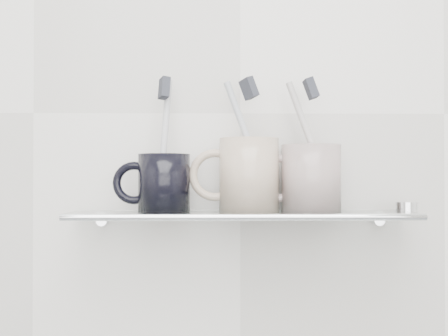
{
  "coord_description": "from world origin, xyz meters",
  "views": [
    {
      "loc": [
        -0.05,
        0.13,
        1.15
      ],
      "look_at": [
        -0.03,
        1.04,
        1.16
      ],
      "focal_mm": 50.0,
      "sensor_mm": 36.0,
      "label": 1
    }
  ],
  "objects_px": {
    "mug_left": "(164,183)",
    "mug_right": "(311,178)",
    "mug_center": "(249,175)",
    "shelf_glass": "(242,215)"
  },
  "relations": [
    {
      "from": "mug_left",
      "to": "mug_right",
      "type": "height_order",
      "value": "mug_right"
    },
    {
      "from": "mug_center",
      "to": "mug_right",
      "type": "relative_size",
      "value": 1.1
    },
    {
      "from": "mug_center",
      "to": "shelf_glass",
      "type": "bearing_deg",
      "value": -139.77
    },
    {
      "from": "shelf_glass",
      "to": "mug_right",
      "type": "height_order",
      "value": "mug_right"
    },
    {
      "from": "shelf_glass",
      "to": "mug_right",
      "type": "distance_m",
      "value": 0.11
    },
    {
      "from": "mug_center",
      "to": "mug_left",
      "type": "bearing_deg",
      "value": -165.95
    },
    {
      "from": "shelf_glass",
      "to": "mug_left",
      "type": "bearing_deg",
      "value": 177.49
    },
    {
      "from": "shelf_glass",
      "to": "mug_center",
      "type": "distance_m",
      "value": 0.06
    },
    {
      "from": "mug_left",
      "to": "mug_center",
      "type": "height_order",
      "value": "mug_center"
    },
    {
      "from": "mug_left",
      "to": "mug_right",
      "type": "distance_m",
      "value": 0.22
    }
  ]
}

